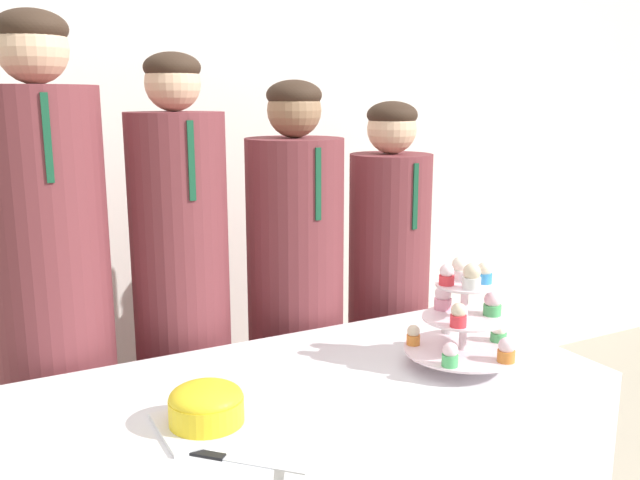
{
  "coord_description": "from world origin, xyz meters",
  "views": [
    {
      "loc": [
        -0.73,
        -1.08,
        1.4
      ],
      "look_at": [
        0.04,
        0.37,
        1.05
      ],
      "focal_mm": 38.0,
      "sensor_mm": 36.0,
      "label": 1
    }
  ],
  "objects_px": {
    "student_0": "(56,326)",
    "student_1": "(183,322)",
    "cake_knife": "(228,459)",
    "cupcake_stand": "(465,317)",
    "student_2": "(296,316)",
    "student_3": "(388,307)",
    "round_cake": "(206,406)"
  },
  "relations": [
    {
      "from": "student_3",
      "to": "cake_knife",
      "type": "bearing_deg",
      "value": -138.92
    },
    {
      "from": "cupcake_stand",
      "to": "student_1",
      "type": "relative_size",
      "value": 0.2
    },
    {
      "from": "student_1",
      "to": "student_3",
      "type": "xyz_separation_m",
      "value": [
        0.76,
        -0.0,
        -0.07
      ]
    },
    {
      "from": "cupcake_stand",
      "to": "student_1",
      "type": "height_order",
      "value": "student_1"
    },
    {
      "from": "cupcake_stand",
      "to": "student_1",
      "type": "distance_m",
      "value": 0.86
    },
    {
      "from": "round_cake",
      "to": "cupcake_stand",
      "type": "bearing_deg",
      "value": 0.38
    },
    {
      "from": "student_2",
      "to": "student_3",
      "type": "bearing_deg",
      "value": -0.0
    },
    {
      "from": "cake_knife",
      "to": "cupcake_stand",
      "type": "bearing_deg",
      "value": 57.95
    },
    {
      "from": "cake_knife",
      "to": "cupcake_stand",
      "type": "xyz_separation_m",
      "value": [
        0.72,
        0.16,
        0.13
      ]
    },
    {
      "from": "student_0",
      "to": "student_1",
      "type": "bearing_deg",
      "value": -0.0
    },
    {
      "from": "student_1",
      "to": "student_2",
      "type": "relative_size",
      "value": 1.05
    },
    {
      "from": "cake_knife",
      "to": "student_1",
      "type": "xyz_separation_m",
      "value": [
        0.15,
        0.8,
        0.02
      ]
    },
    {
      "from": "round_cake",
      "to": "student_2",
      "type": "distance_m",
      "value": 0.84
    },
    {
      "from": "round_cake",
      "to": "student_3",
      "type": "xyz_separation_m",
      "value": [
        0.9,
        0.64,
        -0.09
      ]
    },
    {
      "from": "student_0",
      "to": "student_1",
      "type": "relative_size",
      "value": 1.06
    },
    {
      "from": "round_cake",
      "to": "student_2",
      "type": "relative_size",
      "value": 0.14
    },
    {
      "from": "cupcake_stand",
      "to": "student_0",
      "type": "bearing_deg",
      "value": 145.65
    },
    {
      "from": "cake_knife",
      "to": "student_1",
      "type": "relative_size",
      "value": 0.12
    },
    {
      "from": "student_2",
      "to": "cake_knife",
      "type": "bearing_deg",
      "value": -124.17
    },
    {
      "from": "student_0",
      "to": "student_1",
      "type": "distance_m",
      "value": 0.37
    },
    {
      "from": "student_1",
      "to": "student_0",
      "type": "bearing_deg",
      "value": 180.0
    },
    {
      "from": "student_0",
      "to": "student_2",
      "type": "xyz_separation_m",
      "value": [
        0.75,
        -0.0,
        -0.09
      ]
    },
    {
      "from": "student_2",
      "to": "student_3",
      "type": "height_order",
      "value": "student_2"
    },
    {
      "from": "cake_knife",
      "to": "student_2",
      "type": "distance_m",
      "value": 0.96
    },
    {
      "from": "cupcake_stand",
      "to": "student_3",
      "type": "height_order",
      "value": "student_3"
    },
    {
      "from": "cake_knife",
      "to": "student_0",
      "type": "bearing_deg",
      "value": 150.77
    },
    {
      "from": "cake_knife",
      "to": "cupcake_stand",
      "type": "height_order",
      "value": "cupcake_stand"
    },
    {
      "from": "round_cake",
      "to": "cake_knife",
      "type": "bearing_deg",
      "value": -93.51
    },
    {
      "from": "student_1",
      "to": "student_3",
      "type": "distance_m",
      "value": 0.76
    },
    {
      "from": "cupcake_stand",
      "to": "student_3",
      "type": "xyz_separation_m",
      "value": [
        0.19,
        0.64,
        -0.18
      ]
    },
    {
      "from": "student_2",
      "to": "student_0",
      "type": "bearing_deg",
      "value": 180.0
    },
    {
      "from": "round_cake",
      "to": "student_2",
      "type": "xyz_separation_m",
      "value": [
        0.53,
        0.64,
        -0.07
      ]
    }
  ]
}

